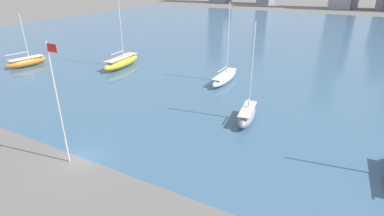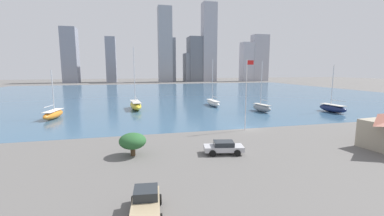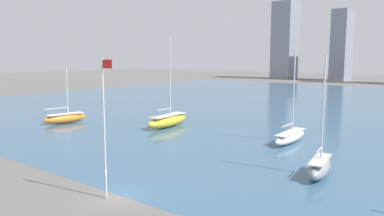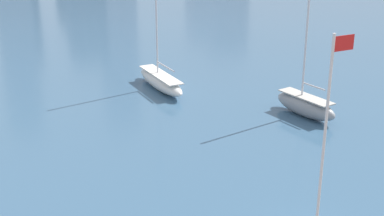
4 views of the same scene
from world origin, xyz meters
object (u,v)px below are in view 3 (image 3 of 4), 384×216
object	(u,v)px
flag_pole	(105,124)
sailboat_white	(290,136)
sailboat_gray	(320,167)
sailboat_orange	(65,118)
sailboat_yellow	(168,120)

from	to	relation	value
flag_pole	sailboat_white	distance (m)	29.91
sailboat_gray	sailboat_orange	xyz separation A→B (m)	(-46.76, 2.62, -0.08)
sailboat_white	sailboat_orange	bearing A→B (deg)	-166.20
sailboat_gray	sailboat_yellow	xyz separation A→B (m)	(-29.64, 11.09, 0.10)
sailboat_yellow	sailboat_orange	world-z (taller)	sailboat_yellow
flag_pole	sailboat_orange	xyz separation A→B (m)	(-34.40, 19.30, -5.45)
sailboat_gray	flag_pole	bearing A→B (deg)	-134.72
flag_pole	sailboat_yellow	world-z (taller)	sailboat_yellow
sailboat_white	sailboat_gray	bearing A→B (deg)	-56.90
sailboat_yellow	sailboat_orange	xyz separation A→B (m)	(-17.12, -8.47, -0.18)
sailboat_yellow	sailboat_white	world-z (taller)	sailboat_yellow
sailboat_orange	sailboat_white	bearing A→B (deg)	24.74
sailboat_yellow	sailboat_orange	bearing A→B (deg)	-158.30
sailboat_gray	sailboat_orange	size ratio (longest dim) A/B	1.20
flag_pole	sailboat_yellow	bearing A→B (deg)	121.88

